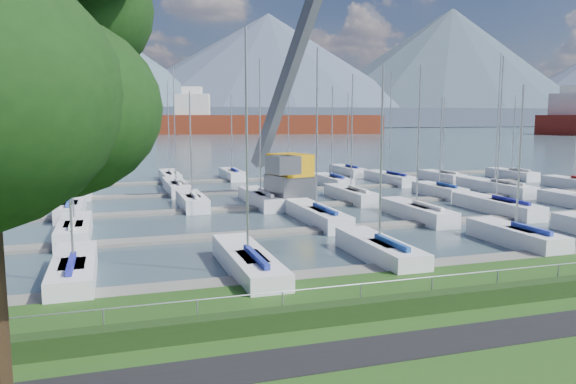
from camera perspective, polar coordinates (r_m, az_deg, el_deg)
name	(u,v)px	position (r m, az deg, el deg)	size (l,w,h in m)	color
path	(427,343)	(19.39, 13.96, -14.64)	(160.00, 2.00, 0.04)	black
water	(131,132)	(278.47, -15.67, 5.91)	(800.00, 540.00, 0.20)	#3B4D56
hedge	(390,307)	(21.37, 10.29, -11.41)	(80.00, 0.70, 0.70)	#1C3313
fence	(385,281)	(21.45, 9.84, -8.94)	(0.04, 0.04, 80.00)	#979A9F
foothill	(126,118)	(348.33, -16.12, 7.27)	(900.00, 80.00, 12.00)	#404B5E
mountains	(132,60)	(424.98, -15.60, 12.82)	(1190.00, 360.00, 115.00)	#404D5E
docks	(236,209)	(45.84, -5.29, -1.73)	(90.00, 41.60, 0.25)	slate
crane	(291,139)	(47.33, 0.27, 5.36)	(7.05, 13.12, 22.35)	#525359
cargo_ship_mid	(260,124)	(237.49, -2.82, 6.88)	(94.47, 36.93, 21.50)	maroon
sailboat_fleet	(205,138)	(47.68, -8.43, 5.42)	(76.03, 49.81, 13.85)	white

